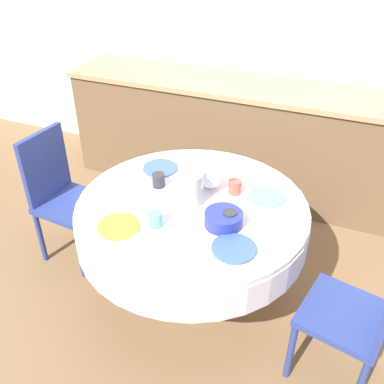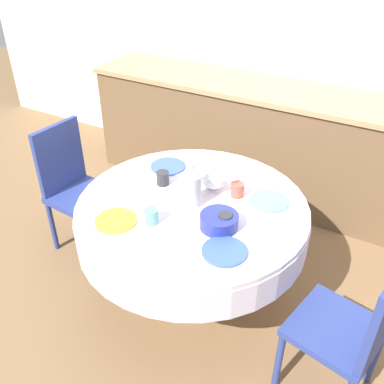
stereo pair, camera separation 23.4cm
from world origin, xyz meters
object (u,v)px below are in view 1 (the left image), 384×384
chair_right (61,192)px  coffee_carafe (193,187)px  teapot (211,175)px  chair_left (364,311)px

chair_right → coffee_carafe: coffee_carafe is taller
coffee_carafe → teapot: size_ratio=1.16×
chair_right → chair_left: bearing=86.3°
chair_left → chair_right: (-1.98, 0.30, 0.00)m
chair_left → teapot: size_ratio=4.12×
chair_left → coffee_carafe: bearing=89.9°
teapot → coffee_carafe: bearing=-100.1°
chair_left → chair_right: size_ratio=1.00×
chair_left → teapot: teapot is taller
chair_right → coffee_carafe: 1.06m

